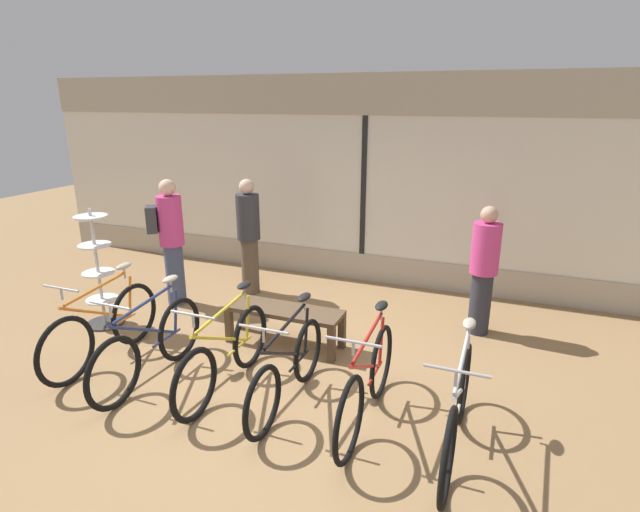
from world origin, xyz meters
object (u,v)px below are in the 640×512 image
object	(u,v)px
bicycle_far_right	(458,411)
customer_mid_floor	(249,234)
bicycle_center_left	(225,355)
customer_near_rack	(484,269)
accessory_rack	(99,278)
bicycle_far_left	(104,328)
bicycle_right	(367,383)
bicycle_center_right	(288,370)
bicycle_left	(150,346)
customer_by_window	(171,238)
display_bench	(285,315)

from	to	relation	value
bicycle_far_right	customer_mid_floor	world-z (taller)	customer_mid_floor
bicycle_center_left	customer_near_rack	world-z (taller)	customer_near_rack
bicycle_center_left	bicycle_far_right	xyz separation A→B (m)	(2.29, -0.15, 0.02)
accessory_rack	customer_mid_floor	bearing A→B (deg)	53.96
bicycle_far_left	accessory_rack	distance (m)	1.07
bicycle_right	customer_mid_floor	distance (m)	3.58
bicycle_far_left	bicycle_far_right	distance (m)	3.86
bicycle_far_left	bicycle_center_right	size ratio (longest dim) A/B	1.05
bicycle_center_left	bicycle_far_left	bearing A→B (deg)	-179.83
bicycle_left	customer_by_window	xyz separation A→B (m)	(-1.06, 1.80, 0.58)
customer_mid_floor	bicycle_center_right	bearing A→B (deg)	-54.10
customer_near_rack	customer_mid_floor	distance (m)	3.35
bicycle_left	customer_mid_floor	bearing A→B (deg)	95.68
bicycle_center_right	customer_by_window	xyz separation A→B (m)	(-2.58, 1.67, 0.60)
bicycle_right	accessory_rack	size ratio (longest dim) A/B	1.12
bicycle_left	bicycle_center_left	size ratio (longest dim) A/B	1.00
bicycle_center_left	customer_mid_floor	bearing A→B (deg)	113.79
bicycle_center_right	display_bench	xyz separation A→B (m)	(-0.56, 1.10, 0.01)
customer_by_window	bicycle_center_left	bearing A→B (deg)	-41.50
accessory_rack	bicycle_far_right	bearing A→B (deg)	-10.82
bicycle_center_right	bicycle_far_right	xyz separation A→B (m)	(1.59, -0.13, 0.03)
bicycle_far_right	display_bench	xyz separation A→B (m)	(-2.14, 1.23, -0.02)
bicycle_far_right	display_bench	world-z (taller)	bicycle_far_right
bicycle_far_left	customer_by_window	bearing A→B (deg)	100.53
bicycle_center_right	customer_near_rack	distance (m)	2.83
bicycle_far_right	accessory_rack	xyz separation A→B (m)	(-4.60, 0.88, 0.24)
bicycle_right	bicycle_far_left	bearing A→B (deg)	179.82
bicycle_right	accessory_rack	distance (m)	3.88
bicycle_far_right	bicycle_far_left	bearing A→B (deg)	177.90
bicycle_center_left	customer_near_rack	size ratio (longest dim) A/B	1.06
bicycle_left	bicycle_center_left	bearing A→B (deg)	9.70
display_bench	customer_by_window	world-z (taller)	customer_by_window
bicycle_right	customer_near_rack	xyz separation A→B (m)	(0.79, 2.30, 0.45)
bicycle_center_right	display_bench	size ratio (longest dim) A/B	1.19
bicycle_right	customer_mid_floor	world-z (taller)	customer_mid_floor
bicycle_center_left	display_bench	size ratio (longest dim) A/B	1.24
customer_near_rack	accessory_rack	bearing A→B (deg)	-161.26
bicycle_right	bicycle_center_right	bearing A→B (deg)	179.93
bicycle_far_left	bicycle_right	xyz separation A→B (m)	(3.05, -0.01, 0.00)
bicycle_center_left	customer_by_window	bearing A→B (deg)	138.50
display_bench	customer_by_window	xyz separation A→B (m)	(-2.02, 0.58, 0.59)
bicycle_left	bicycle_center_right	world-z (taller)	bicycle_left
bicycle_center_left	customer_near_rack	bearing A→B (deg)	45.17
bicycle_far_right	customer_by_window	xyz separation A→B (m)	(-4.16, 1.81, 0.57)
bicycle_left	display_bench	distance (m)	1.55
bicycle_far_left	bicycle_far_right	bearing A→B (deg)	-2.10
bicycle_far_left	customer_by_window	xyz separation A→B (m)	(-0.31, 1.66, 0.58)
bicycle_left	accessory_rack	bearing A→B (deg)	149.73
bicycle_far_left	accessory_rack	bearing A→B (deg)	135.26
display_bench	bicycle_left	bearing A→B (deg)	-128.15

